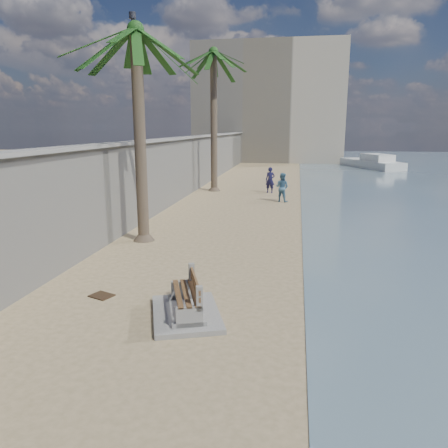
{
  "coord_description": "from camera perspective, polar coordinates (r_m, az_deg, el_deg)",
  "views": [
    {
      "loc": [
        1.7,
        -6.23,
        4.18
      ],
      "look_at": [
        -0.5,
        7.0,
        1.2
      ],
      "focal_mm": 35.0,
      "sensor_mm": 36.0,
      "label": 1
    }
  ],
  "objects": [
    {
      "name": "streetlight",
      "position": [
        19.61,
        -11.6,
        19.51
      ],
      "size": [
        0.28,
        0.28,
        5.12
      ],
      "color": "#2D2D33",
      "rests_on": "wall_cap"
    },
    {
      "name": "end_building",
      "position": [
        58.41,
        6.01,
        15.23
      ],
      "size": [
        18.0,
        12.0,
        14.0
      ],
      "primitive_type": "cube",
      "color": "#B7AA93",
      "rests_on": "ground_plane"
    },
    {
      "name": "person_a",
      "position": [
        28.58,
        6.06,
        5.98
      ],
      "size": [
        0.76,
        0.58,
        1.91
      ],
      "primitive_type": "imported",
      "rotation": [
        0.0,
        0.0,
        -0.18
      ],
      "color": "#16153B",
      "rests_on": "ground_plane"
    },
    {
      "name": "ground_plane",
      "position": [
        7.69,
        -5.21,
        -20.45
      ],
      "size": [
        140.0,
        140.0,
        0.0
      ],
      "primitive_type": "plane",
      "color": "tan"
    },
    {
      "name": "palm_mid",
      "position": [
        16.54,
        -11.48,
        23.29
      ],
      "size": [
        5.0,
        5.0,
        8.34
      ],
      "color": "brown",
      "rests_on": "ground_plane"
    },
    {
      "name": "seawall",
      "position": [
        27.23,
        -5.32,
        7.35
      ],
      "size": [
        0.45,
        70.0,
        3.5
      ],
      "primitive_type": "cube",
      "color": "gray",
      "rests_on": "ground_plane"
    },
    {
      "name": "yacht_far",
      "position": [
        48.8,
        18.63,
        7.37
      ],
      "size": [
        5.72,
        9.0,
        1.5
      ],
      "primitive_type": null,
      "rotation": [
        0.0,
        0.0,
        1.98
      ],
      "color": "silver",
      "rests_on": "bay_water"
    },
    {
      "name": "palm_back",
      "position": [
        29.49,
        -1.37,
        21.27
      ],
      "size": [
        5.0,
        5.0,
        9.73
      ],
      "color": "brown",
      "rests_on": "ground_plane"
    },
    {
      "name": "wall_cap",
      "position": [
        27.13,
        -5.4,
        11.14
      ],
      "size": [
        0.8,
        70.0,
        0.12
      ],
      "primitive_type": "cube",
      "color": "gray",
      "rests_on": "seawall"
    },
    {
      "name": "bench_far",
      "position": [
        9.97,
        -5.0,
        -9.83
      ],
      "size": [
        2.1,
        2.51,
        0.9
      ],
      "color": "gray",
      "rests_on": "ground_plane"
    },
    {
      "name": "person_b",
      "position": [
        25.19,
        7.6,
        4.97
      ],
      "size": [
        1.08,
        0.98,
        1.83
      ],
      "primitive_type": "imported",
      "rotation": [
        0.0,
        0.0,
        2.73
      ],
      "color": "teal",
      "rests_on": "ground_plane"
    },
    {
      "name": "debris_d",
      "position": [
        11.6,
        -15.69,
        -9.0
      ],
      "size": [
        0.67,
        0.62,
        0.03
      ],
      "primitive_type": "cube",
      "rotation": [
        0.0,
        0.0,
        5.89
      ],
      "color": "#382616",
      "rests_on": "ground_plane"
    }
  ]
}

